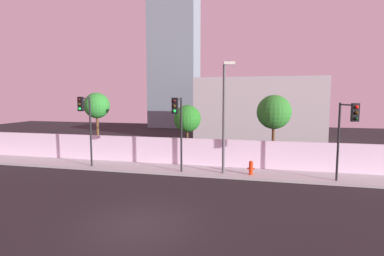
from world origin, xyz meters
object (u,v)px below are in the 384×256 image
roadside_tree_midright (274,112)px  traffic_light_right (85,116)px  traffic_light_left (178,118)px  roadside_tree_midleft (187,119)px  roadside_tree_leftmost (97,106)px  traffic_light_center (347,125)px  fire_hydrant (251,167)px  street_lamp_curbside (225,109)px

roadside_tree_midright → traffic_light_right: bearing=-163.4°
traffic_light_left → roadside_tree_midleft: bearing=96.0°
traffic_light_left → traffic_light_right: traffic_light_right is taller
traffic_light_right → roadside_tree_leftmost: bearing=109.6°
traffic_light_left → roadside_tree_midleft: size_ratio=1.09×
roadside_tree_leftmost → roadside_tree_midright: (13.03, 0.00, -0.32)m
traffic_light_right → traffic_light_left: bearing=-3.0°
roadside_tree_leftmost → roadside_tree_midright: size_ratio=1.04×
traffic_light_center → roadside_tree_leftmost: roadside_tree_leftmost is taller
roadside_tree_leftmost → fire_hydrant: bearing=-13.7°
roadside_tree_midleft → roadside_tree_leftmost: bearing=-180.0°
roadside_tree_leftmost → traffic_light_right: bearing=-70.4°
traffic_light_right → roadside_tree_midleft: size_ratio=1.10×
street_lamp_curbside → roadside_tree_midleft: 4.39m
traffic_light_right → fire_hydrant: (10.45, 0.66, -2.89)m
traffic_light_center → roadside_tree_leftmost: (-16.53, 3.86, 0.73)m
traffic_light_center → roadside_tree_leftmost: size_ratio=0.85×
traffic_light_center → street_lamp_curbside: size_ratio=0.66×
fire_hydrant → roadside_tree_leftmost: roadside_tree_leftmost is taller
roadside_tree_leftmost → roadside_tree_midright: bearing=0.0°
fire_hydrant → roadside_tree_midleft: roadside_tree_midleft is taller
traffic_light_right → roadside_tree_midleft: bearing=30.9°
traffic_light_right → roadside_tree_midright: bearing=16.6°
traffic_light_center → roadside_tree_leftmost: 16.99m
traffic_light_right → roadside_tree_midright: roadside_tree_midright is taller
traffic_light_center → street_lamp_curbside: street_lamp_curbside is taller
traffic_light_center → traffic_light_right: size_ratio=0.93×
fire_hydrant → traffic_light_right: bearing=-176.4°
traffic_light_right → roadside_tree_leftmost: 3.76m
traffic_light_center → fire_hydrant: 5.64m
traffic_light_center → roadside_tree_midleft: (-9.43, 3.86, -0.12)m
roadside_tree_midleft → roadside_tree_midright: size_ratio=0.86×
roadside_tree_midleft → traffic_light_left: bearing=-84.0°
roadside_tree_midleft → roadside_tree_midright: (5.93, 0.00, 0.53)m
traffic_light_right → roadside_tree_midleft: 6.83m
traffic_light_left → roadside_tree_midright: 6.73m
street_lamp_curbside → roadside_tree_midright: bearing=46.6°
fire_hydrant → roadside_tree_midright: (1.34, 2.84, 3.11)m
traffic_light_right → fire_hydrant: size_ratio=5.51×
traffic_light_left → roadside_tree_midright: (5.53, 3.83, 0.22)m
traffic_light_center → traffic_light_right: (-15.28, 0.36, 0.19)m
traffic_light_center → roadside_tree_midright: 5.23m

